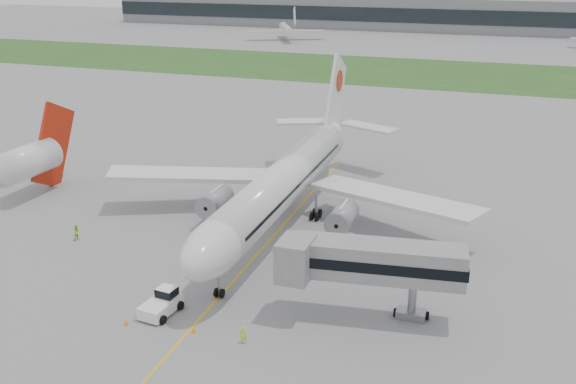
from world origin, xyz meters
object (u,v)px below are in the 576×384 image
(airliner, at_px, (286,179))
(jet_bridge, at_px, (366,262))
(pushback_tug, at_px, (162,303))
(ground_crew_near, at_px, (243,335))
(neighbor_aircraft, at_px, (31,159))

(airliner, height_order, jet_bridge, airliner)
(jet_bridge, bearing_deg, airliner, 119.05)
(pushback_tug, relative_size, ground_crew_near, 2.78)
(airliner, distance_m, neighbor_aircraft, 36.29)
(jet_bridge, xyz_separation_m, ground_crew_near, (-8.78, -7.49, -4.85))
(pushback_tug, distance_m, ground_crew_near, 9.34)
(neighbor_aircraft, bearing_deg, pushback_tug, -31.57)
(airliner, height_order, ground_crew_near, airliner)
(pushback_tug, xyz_separation_m, jet_bridge, (17.84, 5.24, 4.66))
(jet_bridge, bearing_deg, ground_crew_near, -147.09)
(ground_crew_near, height_order, neighbor_aircraft, neighbor_aircraft)
(jet_bridge, height_order, neighbor_aircraft, neighbor_aircraft)
(airliner, height_order, pushback_tug, airliner)
(pushback_tug, bearing_deg, airliner, 87.28)
(pushback_tug, relative_size, neighbor_aircraft, 0.28)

